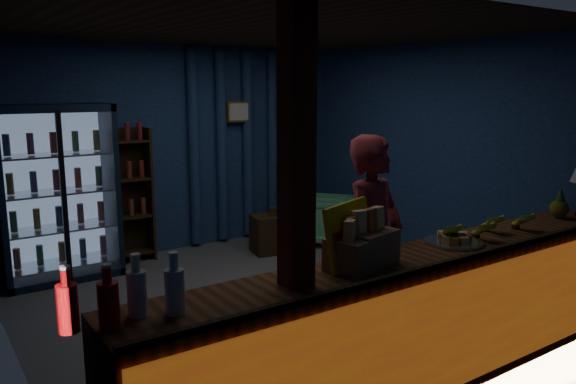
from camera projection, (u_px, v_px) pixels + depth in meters
name	position (u px, v px, depth m)	size (l,w,h in m)	color
ground	(272.00, 300.00, 5.57)	(4.60, 4.60, 0.00)	#515154
room_walls	(271.00, 142.00, 5.28)	(4.60, 4.60, 4.60)	navy
counter	(419.00, 319.00, 3.94)	(4.40, 0.57, 0.99)	brown
support_post	(296.00, 226.00, 3.21)	(0.16, 0.16, 2.60)	maroon
beverage_cooler	(56.00, 194.00, 6.09)	(1.20, 0.62, 1.90)	black
bottle_shelf	(129.00, 196.00, 6.70)	(0.50, 0.28, 1.60)	#342410
curtain_folds	(248.00, 145.00, 7.62)	(1.74, 0.14, 2.50)	navy
framed_picture	(239.00, 112.00, 7.42)	(0.36, 0.04, 0.28)	gold
shopkeeper	(374.00, 247.00, 4.34)	(0.63, 0.41, 1.73)	maroon
green_chair	(326.00, 220.00, 7.52)	(0.68, 0.70, 0.64)	#5DBB7A
side_table	(273.00, 233.00, 7.13)	(0.59, 0.48, 0.57)	#342410
yellow_sign	(349.00, 234.00, 3.59)	(0.52, 0.27, 0.41)	yellow
soda_bottles	(123.00, 297.00, 2.73)	(0.60, 0.18, 0.32)	red
snack_box_left	(353.00, 251.00, 3.53)	(0.38, 0.34, 0.33)	#A3764E
snack_box_centre	(367.00, 244.00, 3.65)	(0.39, 0.34, 0.36)	#A3764E
pastry_tray	(454.00, 240.00, 4.12)	(0.42, 0.42, 0.07)	silver
banana_bunches	(485.00, 226.00, 4.32)	(0.99, 0.29, 0.16)	yellow
pineapple	(560.00, 206.00, 4.87)	(0.16, 0.16, 0.27)	olive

